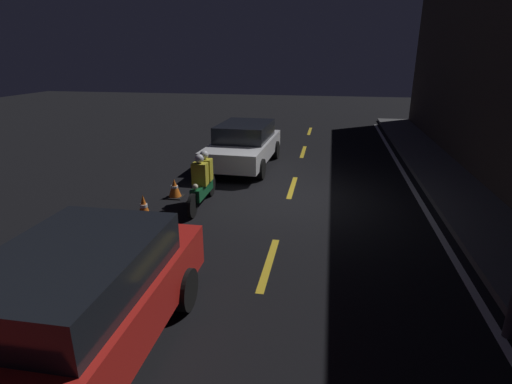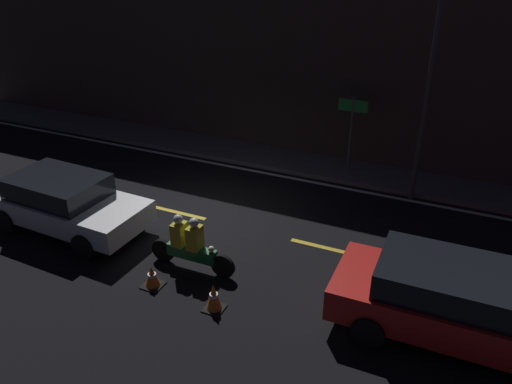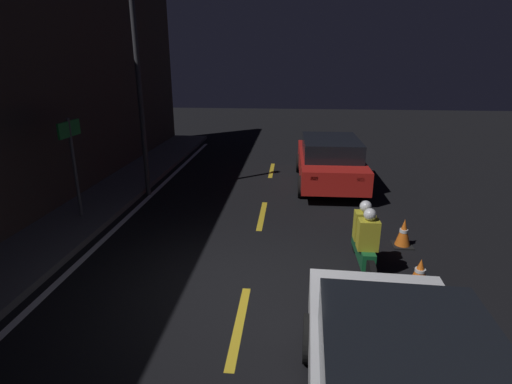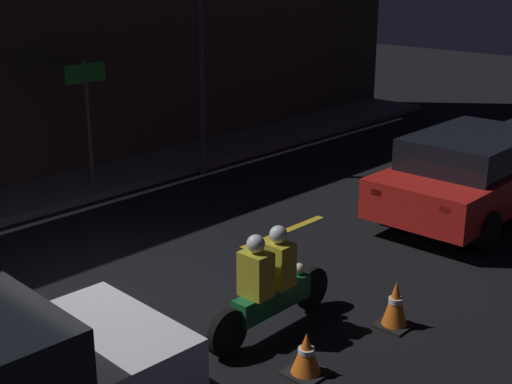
% 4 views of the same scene
% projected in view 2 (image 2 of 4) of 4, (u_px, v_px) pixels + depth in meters
% --- Properties ---
extents(ground_plane, '(56.00, 56.00, 0.00)m').
position_uv_depth(ground_plane, '(205.00, 219.00, 13.56)').
color(ground_plane, black).
extents(raised_curb, '(28.00, 1.69, 0.14)m').
position_uv_depth(raised_curb, '(270.00, 158.00, 17.18)').
color(raised_curb, '#4C4C4F').
rests_on(raised_curb, ground).
extents(building_front, '(28.00, 0.30, 6.57)m').
position_uv_depth(building_front, '(283.00, 58.00, 16.53)').
color(building_front, '#382D28').
rests_on(building_front, ground).
extents(lane_dash_b, '(2.00, 0.14, 0.01)m').
position_uv_depth(lane_dash_b, '(52.00, 182.00, 15.60)').
color(lane_dash_b, gold).
rests_on(lane_dash_b, ground).
extents(lane_dash_c, '(2.00, 0.14, 0.01)m').
position_uv_depth(lane_dash_c, '(174.00, 212.00, 13.93)').
color(lane_dash_c, gold).
rests_on(lane_dash_c, ground).
extents(lane_dash_d, '(2.00, 0.14, 0.01)m').
position_uv_depth(lane_dash_d, '(329.00, 249.00, 12.27)').
color(lane_dash_d, gold).
rests_on(lane_dash_d, ground).
extents(lane_solid_kerb, '(25.20, 0.14, 0.01)m').
position_uv_depth(lane_solid_kerb, '(257.00, 172.00, 16.32)').
color(lane_solid_kerb, silver).
rests_on(lane_solid_kerb, ground).
extents(sedan_white, '(4.36, 2.06, 1.44)m').
position_uv_depth(sedan_white, '(65.00, 202.00, 12.84)').
color(sedan_white, silver).
rests_on(sedan_white, ground).
extents(taxi_red, '(4.61, 2.06, 1.52)m').
position_uv_depth(taxi_red, '(454.00, 301.00, 9.27)').
color(taxi_red, red).
rests_on(taxi_red, ground).
extents(motorcycle, '(2.15, 0.37, 1.36)m').
position_uv_depth(motorcycle, '(189.00, 245.00, 11.27)').
color(motorcycle, black).
rests_on(motorcycle, ground).
extents(traffic_cone_near, '(0.44, 0.44, 0.51)m').
position_uv_depth(traffic_cone_near, '(152.00, 277.00, 10.86)').
color(traffic_cone_near, black).
rests_on(traffic_cone_near, ground).
extents(traffic_cone_mid, '(0.41, 0.41, 0.62)m').
position_uv_depth(traffic_cone_mid, '(214.00, 297.00, 10.14)').
color(traffic_cone_mid, black).
rests_on(traffic_cone_mid, ground).
extents(shop_sign, '(0.90, 0.08, 2.40)m').
position_uv_depth(shop_sign, '(352.00, 120.00, 15.32)').
color(shop_sign, '#4C4C51').
rests_on(shop_sign, raised_curb).
extents(street_lamp, '(0.28, 0.28, 5.76)m').
position_uv_depth(street_lamp, '(428.00, 91.00, 13.13)').
color(street_lamp, '#333338').
rests_on(street_lamp, ground).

